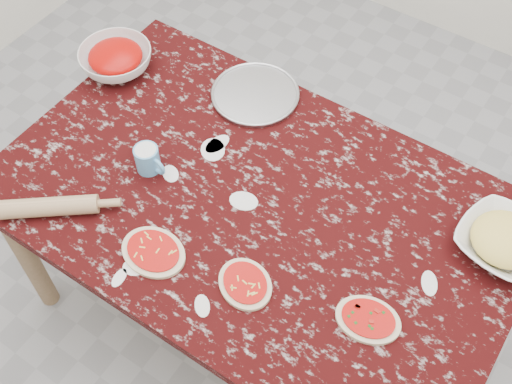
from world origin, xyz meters
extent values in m
plane|color=gray|center=(0.00, 0.00, 0.00)|extent=(4.00, 4.00, 0.00)
cube|color=black|center=(0.00, 0.00, 0.73)|extent=(1.60, 1.00, 0.04)
cube|color=#86664C|center=(0.00, 0.00, 0.67)|extent=(1.50, 0.90, 0.08)
cylinder|color=#86664C|center=(-0.72, -0.42, 0.35)|extent=(0.07, 0.07, 0.71)
cylinder|color=#86664C|center=(-0.72, 0.42, 0.35)|extent=(0.07, 0.07, 0.71)
cylinder|color=#86664C|center=(0.72, 0.42, 0.35)|extent=(0.07, 0.07, 0.71)
cylinder|color=#B2B2B7|center=(-0.25, 0.37, 0.76)|extent=(0.37, 0.37, 0.01)
imported|color=white|center=(-0.74, 0.21, 0.79)|extent=(0.31, 0.31, 0.08)
imported|color=white|center=(0.68, 0.26, 0.78)|extent=(0.30, 0.30, 0.06)
cylinder|color=#5CA5DA|center=(-0.36, -0.08, 0.80)|extent=(0.08, 0.08, 0.09)
torus|color=#5CA5DA|center=(-0.31, -0.08, 0.80)|extent=(0.06, 0.02, 0.06)
cylinder|color=silver|center=(-0.36, -0.08, 0.83)|extent=(0.06, 0.06, 0.01)
ellipsoid|color=beige|center=(-0.14, -0.32, 0.76)|extent=(0.20, 0.16, 0.01)
ellipsoid|color=red|center=(-0.14, -0.32, 0.76)|extent=(0.17, 0.13, 0.00)
ellipsoid|color=beige|center=(0.13, -0.25, 0.76)|extent=(0.21, 0.20, 0.01)
ellipsoid|color=red|center=(0.13, -0.25, 0.76)|extent=(0.17, 0.16, 0.00)
ellipsoid|color=beige|center=(0.47, -0.16, 0.76)|extent=(0.20, 0.17, 0.01)
ellipsoid|color=red|center=(0.47, -0.16, 0.76)|extent=(0.17, 0.14, 0.00)
cylinder|color=tan|center=(-0.49, -0.38, 0.78)|extent=(0.27, 0.23, 0.06)
camera|label=1|loc=(0.63, -0.94, 2.35)|focal=45.02mm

